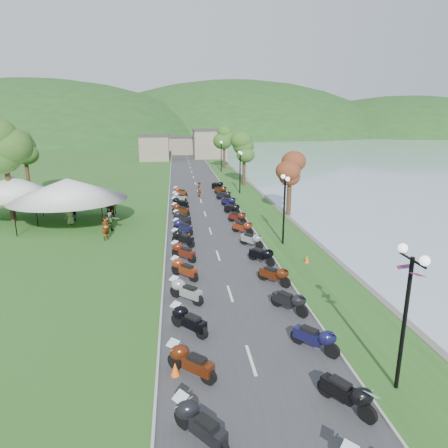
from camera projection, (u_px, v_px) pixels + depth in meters
name	position (u px, v px, depth m)	size (l,w,h in m)	color
ground	(277.00, 442.00, 11.52)	(400.00, 400.00, 0.00)	#336A25
road	(198.00, 191.00, 49.85)	(7.00, 120.00, 0.02)	#39393C
hills_backdrop	(180.00, 135.00, 203.18)	(360.00, 120.00, 76.00)	#285621
far_building	(178.00, 146.00, 92.09)	(18.00, 16.00, 5.00)	gray
moto_row_left	(185.00, 252.00, 25.90)	(2.60, 44.87, 1.10)	#331411
moto_row_right	(244.00, 227.00, 31.71)	(2.60, 42.08, 1.10)	#331411
streetlamp_near	(404.00, 323.00, 13.15)	(1.40, 1.40, 5.00)	black
vendor_tent_main	(69.00, 202.00, 34.25)	(6.61, 6.61, 4.00)	silver
vendor_tent_side	(14.00, 198.00, 35.66)	(5.26, 5.26, 4.00)	silver
tree_park_left	(5.00, 160.00, 34.24)	(3.91, 3.91, 10.86)	#3D6D24
tree_lakeside	(290.00, 182.00, 37.13)	(2.26, 2.26, 6.28)	#3D6D24
pedestrian_a	(107.00, 240.00, 30.33)	(0.66, 0.48, 1.80)	slate
pedestrian_b	(109.00, 214.00, 38.16)	(0.89, 0.49, 1.82)	slate
pedestrian_c	(74.00, 220.00, 35.98)	(1.07, 0.44, 1.66)	slate
traffic_cone_near	(175.00, 369.00, 14.39)	(0.34, 0.34, 0.54)	#F2590C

